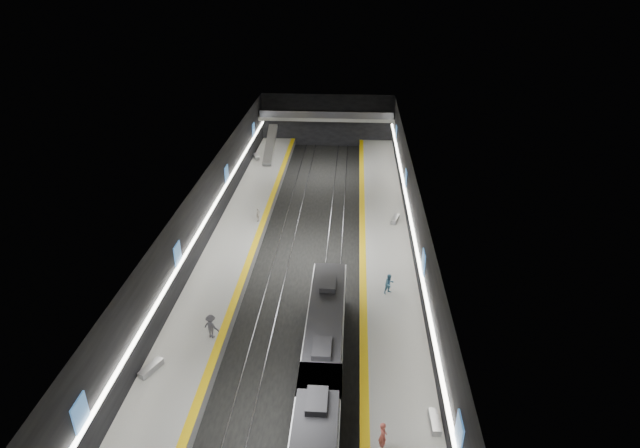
# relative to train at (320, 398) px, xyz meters

# --- Properties ---
(ground) EXTENTS (70.00, 70.00, 0.00)m
(ground) POSITION_rel_train_xyz_m (-2.50, 20.52, -2.20)
(ground) COLOR black
(ground) RESTS_ON ground
(ceiling) EXTENTS (20.00, 70.00, 0.04)m
(ceiling) POSITION_rel_train_xyz_m (-2.50, 20.52, 5.80)
(ceiling) COLOR beige
(ceiling) RESTS_ON wall_left
(wall_left) EXTENTS (0.04, 70.00, 8.00)m
(wall_left) POSITION_rel_train_xyz_m (-12.50, 20.52, 1.80)
(wall_left) COLOR black
(wall_left) RESTS_ON ground
(wall_right) EXTENTS (0.04, 70.00, 8.00)m
(wall_right) POSITION_rel_train_xyz_m (7.50, 20.52, 1.80)
(wall_right) COLOR black
(wall_right) RESTS_ON ground
(wall_back) EXTENTS (20.00, 0.04, 8.00)m
(wall_back) POSITION_rel_train_xyz_m (-2.50, 55.52, 1.80)
(wall_back) COLOR black
(wall_back) RESTS_ON ground
(platform_left) EXTENTS (5.00, 70.00, 1.00)m
(platform_left) POSITION_rel_train_xyz_m (-10.00, 20.52, -1.70)
(platform_left) COLOR slate
(platform_left) RESTS_ON ground
(tile_surface_left) EXTENTS (5.00, 70.00, 0.02)m
(tile_surface_left) POSITION_rel_train_xyz_m (-10.00, 20.52, -1.19)
(tile_surface_left) COLOR #9C9C97
(tile_surface_left) RESTS_ON platform_left
(tactile_strip_left) EXTENTS (0.60, 70.00, 0.02)m
(tactile_strip_left) POSITION_rel_train_xyz_m (-7.80, 20.52, -1.18)
(tactile_strip_left) COLOR yellow
(tactile_strip_left) RESTS_ON platform_left
(platform_right) EXTENTS (5.00, 70.00, 1.00)m
(platform_right) POSITION_rel_train_xyz_m (5.00, 20.52, -1.70)
(platform_right) COLOR slate
(platform_right) RESTS_ON ground
(tile_surface_right) EXTENTS (5.00, 70.00, 0.02)m
(tile_surface_right) POSITION_rel_train_xyz_m (5.00, 20.52, -1.19)
(tile_surface_right) COLOR #9C9C97
(tile_surface_right) RESTS_ON platform_right
(tactile_strip_right) EXTENTS (0.60, 70.00, 0.02)m
(tactile_strip_right) POSITION_rel_train_xyz_m (2.80, 20.52, -1.18)
(tactile_strip_right) COLOR yellow
(tactile_strip_right) RESTS_ON platform_right
(rails) EXTENTS (6.52, 70.00, 0.12)m
(rails) POSITION_rel_train_xyz_m (-2.50, 20.52, -2.14)
(rails) COLOR gray
(rails) RESTS_ON ground
(train) EXTENTS (2.69, 27.02, 3.60)m
(train) POSITION_rel_train_xyz_m (0.00, 0.00, 0.00)
(train) COLOR #100F3A
(train) RESTS_ON ground
(ad_posters) EXTENTS (19.94, 53.50, 2.20)m
(ad_posters) POSITION_rel_train_xyz_m (-2.50, 21.52, 2.30)
(ad_posters) COLOR #386AA9
(ad_posters) RESTS_ON wall_left
(cove_light_left) EXTENTS (0.25, 68.60, 0.12)m
(cove_light_left) POSITION_rel_train_xyz_m (-12.30, 20.52, 1.60)
(cove_light_left) COLOR white
(cove_light_left) RESTS_ON wall_left
(cove_light_right) EXTENTS (0.25, 68.60, 0.12)m
(cove_light_right) POSITION_rel_train_xyz_m (7.30, 20.52, 1.60)
(cove_light_right) COLOR white
(cove_light_right) RESTS_ON wall_right
(mezzanine_bridge) EXTENTS (20.00, 3.00, 1.50)m
(mezzanine_bridge) POSITION_rel_train_xyz_m (-2.50, 53.45, 2.84)
(mezzanine_bridge) COLOR gray
(mezzanine_bridge) RESTS_ON wall_left
(escalator) EXTENTS (1.20, 7.50, 3.92)m
(escalator) POSITION_rel_train_xyz_m (-10.00, 46.52, 0.70)
(escalator) COLOR #99999E
(escalator) RESTS_ON platform_left
(bench_left_near) EXTENTS (1.31, 2.02, 0.48)m
(bench_left_near) POSITION_rel_train_xyz_m (-11.72, 2.91, -0.96)
(bench_left_near) COLOR #99999E
(bench_left_near) RESTS_ON platform_left
(bench_left_far) EXTENTS (1.31, 2.12, 0.50)m
(bench_left_far) POSITION_rel_train_xyz_m (-12.00, 46.09, -0.94)
(bench_left_far) COLOR #99999E
(bench_left_far) RESTS_ON platform_left
(bench_right_near) EXTENTS (0.58, 1.89, 0.46)m
(bench_right_near) POSITION_rel_train_xyz_m (7.00, -0.55, -0.97)
(bench_right_near) COLOR #99999E
(bench_right_near) RESTS_ON platform_right
(bench_right_far) EXTENTS (1.08, 2.05, 0.48)m
(bench_right_far) POSITION_rel_train_xyz_m (6.31, 27.27, -0.96)
(bench_right_far) COLOR #99999E
(bench_right_far) RESTS_ON platform_right
(passenger_right_a) EXTENTS (0.64, 0.81, 1.95)m
(passenger_right_a) POSITION_rel_train_xyz_m (3.77, -2.51, -0.22)
(passenger_right_a) COLOR #C9584B
(passenger_right_a) RESTS_ON platform_right
(passenger_right_b) EXTENTS (1.11, 1.05, 1.80)m
(passenger_right_b) POSITION_rel_train_xyz_m (4.94, 13.51, -0.30)
(passenger_right_b) COLOR teal
(passenger_right_b) RESTS_ON platform_right
(passenger_left_a) EXTENTS (0.58, 0.96, 1.53)m
(passenger_left_a) POSITION_rel_train_xyz_m (-8.30, 26.30, -0.43)
(passenger_left_a) COLOR beige
(passenger_left_a) RESTS_ON platform_left
(passenger_left_b) EXTENTS (1.42, 1.12, 1.93)m
(passenger_left_b) POSITION_rel_train_xyz_m (-8.45, 6.79, -0.23)
(passenger_left_b) COLOR #44434B
(passenger_left_b) RESTS_ON platform_left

